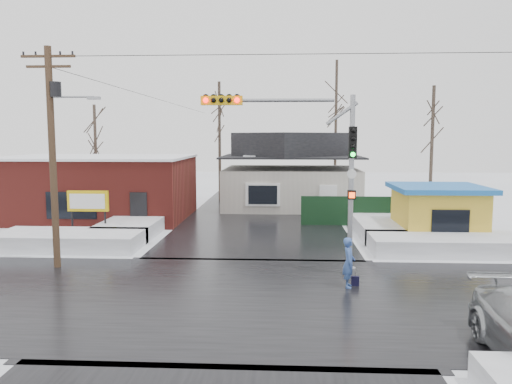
{
  "coord_description": "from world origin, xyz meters",
  "views": [
    {
      "loc": [
        1.34,
        -16.33,
        5.44
      ],
      "look_at": [
        0.19,
        5.38,
        3.0
      ],
      "focal_mm": 35.0,
      "sensor_mm": 36.0,
      "label": 1
    }
  ],
  "objects_px": {
    "utility_pole": "(54,144)",
    "pedestrian": "(349,263)",
    "marquee_sign": "(88,203)",
    "traffic_signal": "(311,160)",
    "kiosk": "(438,212)"
  },
  "relations": [
    {
      "from": "utility_pole",
      "to": "pedestrian",
      "type": "xyz_separation_m",
      "value": [
        11.68,
        -2.17,
        -4.2
      ]
    },
    {
      "from": "utility_pole",
      "to": "marquee_sign",
      "type": "distance_m",
      "value": 6.87
    },
    {
      "from": "traffic_signal",
      "to": "pedestrian",
      "type": "distance_m",
      "value": 4.2
    },
    {
      "from": "traffic_signal",
      "to": "utility_pole",
      "type": "bearing_deg",
      "value": 177.05
    },
    {
      "from": "marquee_sign",
      "to": "kiosk",
      "type": "relative_size",
      "value": 0.55
    },
    {
      "from": "marquee_sign",
      "to": "kiosk",
      "type": "distance_m",
      "value": 18.51
    },
    {
      "from": "utility_pole",
      "to": "marquee_sign",
      "type": "xyz_separation_m",
      "value": [
        -1.07,
        5.99,
        -3.19
      ]
    },
    {
      "from": "kiosk",
      "to": "traffic_signal",
      "type": "bearing_deg",
      "value": -135.16
    },
    {
      "from": "kiosk",
      "to": "pedestrian",
      "type": "distance_m",
      "value": 10.42
    },
    {
      "from": "marquee_sign",
      "to": "kiosk",
      "type": "height_order",
      "value": "kiosk"
    },
    {
      "from": "pedestrian",
      "to": "traffic_signal",
      "type": "bearing_deg",
      "value": 45.71
    },
    {
      "from": "traffic_signal",
      "to": "pedestrian",
      "type": "height_order",
      "value": "traffic_signal"
    },
    {
      "from": "marquee_sign",
      "to": "pedestrian",
      "type": "distance_m",
      "value": 15.17
    },
    {
      "from": "kiosk",
      "to": "pedestrian",
      "type": "relative_size",
      "value": 2.53
    },
    {
      "from": "traffic_signal",
      "to": "kiosk",
      "type": "relative_size",
      "value": 1.52
    }
  ]
}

